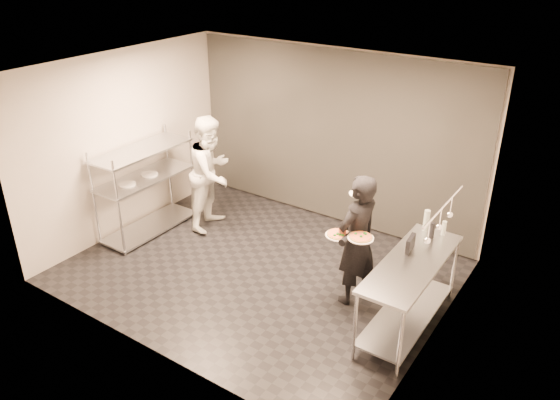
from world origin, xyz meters
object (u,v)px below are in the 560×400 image
Objects in this scene: pizza_plate_near at (338,234)px; pos_monitor at (410,244)px; waiter at (357,240)px; bottle_clear at (444,228)px; pizza_plate_far at (361,237)px; bottle_dark at (432,230)px; pass_rack at (146,186)px; prep_counter at (410,283)px; bottle_green at (426,220)px; salad_plate at (361,192)px; chef at (212,173)px.

pos_monitor reaches higher than pizza_plate_near.
waiter reaches higher than bottle_clear.
bottle_dark is (0.63, 0.68, -0.03)m from pizza_plate_far.
pass_rack is 5.08× the size of pizza_plate_far.
pizza_plate_far reaches higher than pizza_plate_near.
bottle_dark is (-0.02, 0.64, 0.40)m from prep_counter.
bottle_green reaches higher than bottle_dark.
pass_rack reaches higher than bottle_clear.
bottle_green is at bearing 48.46° from pizza_plate_near.
salad_plate is at bearing -160.34° from bottle_clear.
chef is 2.73m from salad_plate.
bottle_clear is at bearing 19.66° from salad_plate.
pass_rack reaches higher than prep_counter.
prep_counter is 0.46m from pos_monitor.
prep_counter is 0.77m from pizza_plate_far.
waiter is 1.08m from bottle_clear.
pizza_plate_near is (-0.14, -0.23, 0.15)m from waiter.
chef is at bearing 165.88° from pizza_plate_far.
bottle_dark is at bearing 38.24° from pizza_plate_near.
salad_plate is 1.08× the size of bottle_green.
pass_rack is 8.63× the size of bottle_clear.
bottle_dark is (0.76, 0.48, 0.15)m from waiter.
pos_monitor is at bearing 2.93° from pass_rack.
pass_rack is 5.08× the size of pizza_plate_near.
pass_rack is 4.27m from bottle_green.
bottle_green is at bearing 59.56° from pizza_plate_far.
bottle_clear is at bearing 65.10° from pos_monitor.
pass_rack is 0.92× the size of waiter.
salad_plate is (0.01, 0.52, 0.36)m from pizza_plate_near.
bottle_dark reaches higher than pizza_plate_far.
waiter is at bearing -134.61° from bottle_green.
prep_counter is 8.78× the size of bottle_dark.
waiter is at bearing -143.32° from bottle_clear.
pos_monitor is at bearing 109.80° from waiter.
salad_plate is at bearing 157.03° from pos_monitor.
bottle_dark is (0.10, 0.43, 0.01)m from pos_monitor.
prep_counter is 7.21× the size of pos_monitor.
pass_rack is 3.42m from pizza_plate_near.
prep_counter is 0.89m from bottle_clear.
bottle_clear is (3.66, 0.10, 0.10)m from chef.
chef is 2.78m from pizza_plate_near.
pos_monitor is (4.21, 0.22, 0.24)m from pass_rack.
salad_plate reaches higher than bottle_clear.
bottle_clear is at bearing 0.00° from bottle_green.
pizza_plate_far is 0.92m from bottle_dark.
pos_monitor reaches higher than prep_counter.
pizza_plate_far is at bearing -61.44° from salad_plate.
waiter is 8.47× the size of bottle_dark.
chef is 3.44m from bottle_green.
bottle_clear is 0.91× the size of bottle_dark.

